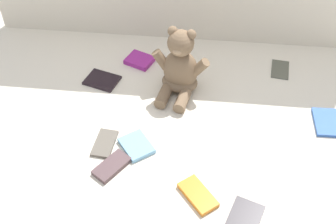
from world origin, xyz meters
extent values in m
plane|color=silver|center=(0.00, 0.00, 0.00)|extent=(3.20, 3.20, 0.00)
ellipsoid|color=#7A6047|center=(0.03, 0.14, 0.09)|extent=(0.16, 0.13, 0.18)
ellipsoid|color=#7A6047|center=(0.03, 0.14, 0.03)|extent=(0.16, 0.14, 0.06)
sphere|color=#7A6047|center=(0.03, 0.14, 0.22)|extent=(0.12, 0.12, 0.10)
ellipsoid|color=#997C5E|center=(0.02, 0.10, 0.21)|extent=(0.05, 0.04, 0.03)
sphere|color=#7A6047|center=(0.00, 0.16, 0.26)|extent=(0.04, 0.04, 0.04)
sphere|color=#7A6047|center=(0.07, 0.14, 0.26)|extent=(0.04, 0.04, 0.04)
cylinder|color=#7A6047|center=(-0.04, 0.15, 0.12)|extent=(0.09, 0.05, 0.09)
cylinder|color=#7A6047|center=(0.10, 0.12, 0.12)|extent=(0.09, 0.05, 0.09)
cylinder|color=#7A6047|center=(-0.02, 0.06, 0.02)|extent=(0.07, 0.11, 0.05)
cylinder|color=#7A6047|center=(0.05, 0.04, 0.02)|extent=(0.07, 0.11, 0.05)
cube|color=#76AFD6|center=(-0.09, -0.19, 0.01)|extent=(0.14, 0.15, 0.02)
cube|color=#305BAA|center=(0.59, 0.00, 0.01)|extent=(0.10, 0.14, 0.01)
cube|color=#2B262A|center=(0.28, -0.44, 0.01)|extent=(0.13, 0.15, 0.01)
cube|color=#60584E|center=(-0.21, -0.19, 0.01)|extent=(0.08, 0.13, 0.01)
cube|color=black|center=(-0.29, 0.15, 0.01)|extent=(0.15, 0.13, 0.01)
cube|color=#515246|center=(0.44, 0.30, 0.00)|extent=(0.08, 0.13, 0.01)
cube|color=#543E41|center=(-0.16, -0.28, 0.01)|extent=(0.13, 0.14, 0.02)
cube|color=#98258A|center=(-0.15, 0.28, 0.01)|extent=(0.14, 0.13, 0.02)
cube|color=orange|center=(0.13, -0.37, 0.01)|extent=(0.14, 0.15, 0.02)
camera|label=1|loc=(0.12, -1.15, 1.17)|focal=46.32mm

